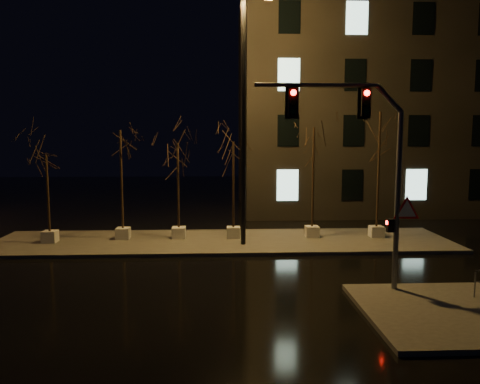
{
  "coord_description": "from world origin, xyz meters",
  "views": [
    {
      "loc": [
        -0.14,
        -16.22,
        5.12
      ],
      "look_at": [
        0.72,
        3.46,
        2.8
      ],
      "focal_mm": 35.0,
      "sensor_mm": 36.0,
      "label": 1
    }
  ],
  "objects": [
    {
      "name": "ground",
      "position": [
        0.0,
        0.0,
        0.0
      ],
      "size": [
        90.0,
        90.0,
        0.0
      ],
      "primitive_type": "plane",
      "color": "black",
      "rests_on": "ground"
    },
    {
      "name": "median",
      "position": [
        0.0,
        6.0,
        0.07
      ],
      "size": [
        22.0,
        5.0,
        0.15
      ],
      "primitive_type": "cube",
      "color": "#403E39",
      "rests_on": "ground"
    },
    {
      "name": "building",
      "position": [
        14.0,
        18.0,
        7.5
      ],
      "size": [
        25.0,
        12.0,
        15.0
      ],
      "primitive_type": "cube",
      "color": "black",
      "rests_on": "ground"
    },
    {
      "name": "tree_0",
      "position": [
        -8.21,
        5.92,
        3.38
      ],
      "size": [
        1.8,
        1.8,
        4.25
      ],
      "color": "#BAB9AE",
      "rests_on": "median"
    },
    {
      "name": "tree_1",
      "position": [
        -4.89,
        6.52,
        4.27
      ],
      "size": [
        1.8,
        1.8,
        5.43
      ],
      "color": "#BAB9AE",
      "rests_on": "median"
    },
    {
      "name": "tree_2",
      "position": [
        -2.17,
        6.58,
        3.79
      ],
      "size": [
        1.8,
        1.8,
        4.8
      ],
      "color": "#BAB9AE",
      "rests_on": "median"
    },
    {
      "name": "tree_3",
      "position": [
        0.53,
        6.53,
        3.82
      ],
      "size": [
        1.8,
        1.8,
        4.84
      ],
      "color": "#BAB9AE",
      "rests_on": "median"
    },
    {
      "name": "tree_4",
      "position": [
        4.46,
        6.53,
        4.39
      ],
      "size": [
        1.8,
        1.8,
        5.59
      ],
      "color": "#BAB9AE",
      "rests_on": "median"
    },
    {
      "name": "tree_5",
      "position": [
        7.68,
        6.42,
        4.97
      ],
      "size": [
        1.8,
        1.8,
        6.36
      ],
      "color": "#BAB9AE",
      "rests_on": "median"
    },
    {
      "name": "traffic_signal_mast",
      "position": [
        4.52,
        -1.52,
        4.51
      ],
      "size": [
        5.44,
        0.24,
        6.64
      ],
      "rotation": [
        0.0,
        0.0,
        0.01
      ],
      "color": "slate",
      "rests_on": "sidewalk_corner"
    },
    {
      "name": "streetlight_main",
      "position": [
        0.94,
        5.15,
        6.72
      ],
      "size": [
        2.83,
        0.97,
        11.39
      ],
      "rotation": [
        0.0,
        0.0,
        0.24
      ],
      "color": "black",
      "rests_on": "median"
    }
  ]
}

